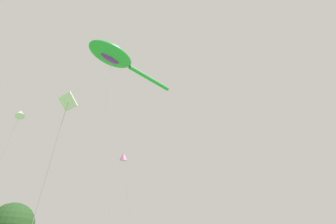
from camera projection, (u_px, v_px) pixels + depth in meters
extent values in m
ellipsoid|color=green|center=(111.00, 55.00, 22.32)|extent=(4.45, 3.09, 1.03)
cylinder|color=green|center=(150.00, 79.00, 24.91)|extent=(4.86, 1.26, 0.37)
ellipsoid|color=purple|center=(110.00, 59.00, 22.08)|extent=(1.87, 0.89, 0.37)
cylinder|color=#B2B2B7|center=(111.00, 153.00, 17.63)|extent=(1.82, 1.08, 17.20)
cube|color=white|center=(68.00, 102.00, 8.29)|extent=(0.59, 0.57, 0.47)
cylinder|color=#B2B2B7|center=(36.00, 212.00, 7.31)|extent=(0.03, 1.98, 6.44)
cone|color=white|center=(20.00, 114.00, 26.82)|extent=(1.16, 1.35, 1.13)
cone|color=pink|center=(124.00, 157.00, 36.04)|extent=(1.70, 1.74, 1.25)
cylinder|color=#B2B2B7|center=(128.00, 215.00, 32.47)|extent=(2.60, 0.67, 15.23)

